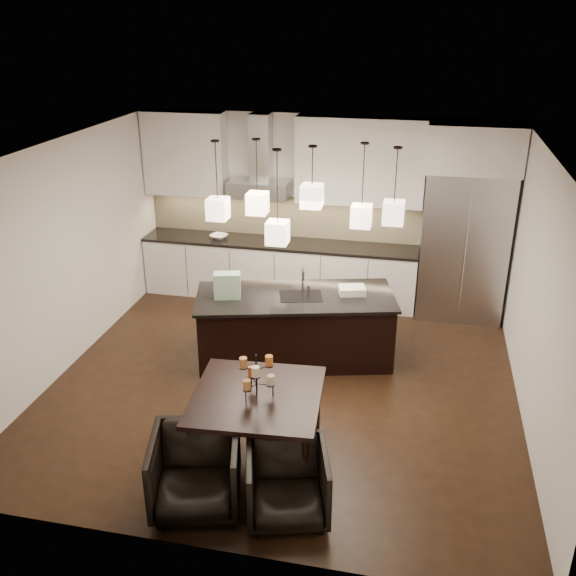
% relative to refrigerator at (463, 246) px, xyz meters
% --- Properties ---
extents(floor, '(5.50, 5.50, 0.02)m').
position_rel_refrigerator_xyz_m(floor, '(-2.10, -2.38, -1.08)').
color(floor, black).
rests_on(floor, ground).
extents(ceiling, '(5.50, 5.50, 0.02)m').
position_rel_refrigerator_xyz_m(ceiling, '(-2.10, -2.38, 1.73)').
color(ceiling, white).
rests_on(ceiling, wall_back).
extents(wall_back, '(5.50, 0.02, 2.80)m').
position_rel_refrigerator_xyz_m(wall_back, '(-2.10, 0.38, 0.32)').
color(wall_back, silver).
rests_on(wall_back, ground).
extents(wall_front, '(5.50, 0.02, 2.80)m').
position_rel_refrigerator_xyz_m(wall_front, '(-2.10, -5.14, 0.32)').
color(wall_front, silver).
rests_on(wall_front, ground).
extents(wall_left, '(0.02, 5.50, 2.80)m').
position_rel_refrigerator_xyz_m(wall_left, '(-4.86, -2.38, 0.32)').
color(wall_left, silver).
rests_on(wall_left, ground).
extents(wall_right, '(0.02, 5.50, 2.80)m').
position_rel_refrigerator_xyz_m(wall_right, '(0.66, -2.38, 0.32)').
color(wall_right, silver).
rests_on(wall_right, ground).
extents(refrigerator, '(1.20, 0.72, 2.15)m').
position_rel_refrigerator_xyz_m(refrigerator, '(0.00, 0.00, 0.00)').
color(refrigerator, '#B7B7BA').
rests_on(refrigerator, floor).
extents(fridge_panel, '(1.26, 0.72, 0.65)m').
position_rel_refrigerator_xyz_m(fridge_panel, '(0.00, 0.00, 1.40)').
color(fridge_panel, silver).
rests_on(fridge_panel, refrigerator).
extents(lower_cabinets, '(4.21, 0.62, 0.88)m').
position_rel_refrigerator_xyz_m(lower_cabinets, '(-2.73, 0.05, -0.64)').
color(lower_cabinets, silver).
rests_on(lower_cabinets, floor).
extents(countertop, '(4.21, 0.66, 0.04)m').
position_rel_refrigerator_xyz_m(countertop, '(-2.73, 0.05, -0.17)').
color(countertop, black).
rests_on(countertop, lower_cabinets).
extents(backsplash, '(4.21, 0.02, 0.63)m').
position_rel_refrigerator_xyz_m(backsplash, '(-2.73, 0.35, 0.16)').
color(backsplash, '#BBB38A').
rests_on(backsplash, countertop).
extents(upper_cab_left, '(1.25, 0.35, 1.25)m').
position_rel_refrigerator_xyz_m(upper_cab_left, '(-4.20, 0.19, 1.10)').
color(upper_cab_left, silver).
rests_on(upper_cab_left, wall_back).
extents(upper_cab_right, '(1.85, 0.35, 1.25)m').
position_rel_refrigerator_xyz_m(upper_cab_right, '(-1.55, 0.19, 1.10)').
color(upper_cab_right, silver).
rests_on(upper_cab_right, wall_back).
extents(hood_canopy, '(0.90, 0.52, 0.24)m').
position_rel_refrigerator_xyz_m(hood_canopy, '(-3.03, 0.10, 0.65)').
color(hood_canopy, '#B7B7BA').
rests_on(hood_canopy, wall_back).
extents(hood_chimney, '(0.30, 0.28, 0.96)m').
position_rel_refrigerator_xyz_m(hood_chimney, '(-3.03, 0.21, 1.24)').
color(hood_chimney, '#B7B7BA').
rests_on(hood_chimney, hood_canopy).
extents(fruit_bowl, '(0.32, 0.32, 0.06)m').
position_rel_refrigerator_xyz_m(fruit_bowl, '(-3.66, 0.00, -0.12)').
color(fruit_bowl, silver).
rests_on(fruit_bowl, countertop).
extents(island_body, '(2.57, 1.53, 0.85)m').
position_rel_refrigerator_xyz_m(island_body, '(-2.09, -1.80, -0.65)').
color(island_body, black).
rests_on(island_body, floor).
extents(island_top, '(2.66, 1.63, 0.04)m').
position_rel_refrigerator_xyz_m(island_top, '(-2.09, -1.80, -0.21)').
color(island_top, black).
rests_on(island_top, island_body).
extents(faucet, '(0.15, 0.25, 0.37)m').
position_rel_refrigerator_xyz_m(faucet, '(-2.02, -1.68, -0.01)').
color(faucet, silver).
rests_on(faucet, island_top).
extents(tote_bag, '(0.36, 0.25, 0.33)m').
position_rel_refrigerator_xyz_m(tote_bag, '(-2.90, -2.03, -0.03)').
color(tote_bag, '#1D6736').
rests_on(tote_bag, island_top).
extents(food_container, '(0.37, 0.31, 0.10)m').
position_rel_refrigerator_xyz_m(food_container, '(-1.40, -1.59, -0.14)').
color(food_container, silver).
rests_on(food_container, island_top).
extents(dining_table, '(1.32, 1.32, 0.74)m').
position_rel_refrigerator_xyz_m(dining_table, '(-2.05, -3.87, -0.70)').
color(dining_table, black).
rests_on(dining_table, floor).
extents(candelabra, '(0.38, 0.38, 0.44)m').
position_rel_refrigerator_xyz_m(candelabra, '(-2.05, -3.87, -0.11)').
color(candelabra, black).
rests_on(candelabra, dining_table).
extents(candle_a, '(0.08, 0.08, 0.10)m').
position_rel_refrigerator_xyz_m(candle_a, '(-1.91, -3.86, -0.16)').
color(candle_a, beige).
rests_on(candle_a, candelabra).
extents(candle_b, '(0.08, 0.08, 0.10)m').
position_rel_refrigerator_xyz_m(candle_b, '(-2.12, -3.75, -0.16)').
color(candle_b, '#C05C20').
rests_on(candle_b, candelabra).
extents(candle_c, '(0.08, 0.08, 0.10)m').
position_rel_refrigerator_xyz_m(candle_c, '(-2.11, -3.99, -0.16)').
color(candle_c, '#B26C39').
rests_on(candle_c, candelabra).
extents(candle_d, '(0.08, 0.08, 0.10)m').
position_rel_refrigerator_xyz_m(candle_d, '(-1.94, -3.77, 0.00)').
color(candle_d, '#C05C20').
rests_on(candle_d, candelabra).
extents(candle_e, '(0.08, 0.08, 0.10)m').
position_rel_refrigerator_xyz_m(candle_e, '(-2.18, -3.86, 0.00)').
color(candle_e, '#B26C39').
rests_on(candle_e, candelabra).
extents(candle_f, '(0.08, 0.08, 0.10)m').
position_rel_refrigerator_xyz_m(candle_f, '(-2.02, -3.99, 0.00)').
color(candle_f, beige).
rests_on(candle_f, candelabra).
extents(armchair_left, '(0.95, 0.97, 0.73)m').
position_rel_refrigerator_xyz_m(armchair_left, '(-2.42, -4.64, -0.71)').
color(armchair_left, black).
rests_on(armchair_left, floor).
extents(armchair_right, '(0.88, 0.89, 0.66)m').
position_rel_refrigerator_xyz_m(armchair_right, '(-1.59, -4.58, -0.74)').
color(armchair_right, black).
rests_on(armchair_right, floor).
extents(pendant_a, '(0.24, 0.24, 0.26)m').
position_rel_refrigerator_xyz_m(pendant_a, '(-3.02, -1.90, 0.91)').
color(pendant_a, '#FEE2C9').
rests_on(pendant_a, ceiling).
extents(pendant_b, '(0.24, 0.24, 0.26)m').
position_rel_refrigerator_xyz_m(pendant_b, '(-2.58, -1.70, 0.95)').
color(pendant_b, '#FEE2C9').
rests_on(pendant_b, ceiling).
extents(pendant_c, '(0.24, 0.24, 0.26)m').
position_rel_refrigerator_xyz_m(pendant_c, '(-1.87, -1.98, 1.15)').
color(pendant_c, '#FEE2C9').
rests_on(pendant_c, ceiling).
extents(pendant_d, '(0.24, 0.24, 0.26)m').
position_rel_refrigerator_xyz_m(pendant_d, '(-1.32, -1.68, 0.86)').
color(pendant_d, '#FEE2C9').
rests_on(pendant_d, ceiling).
extents(pendant_e, '(0.24, 0.24, 0.26)m').
position_rel_refrigerator_xyz_m(pendant_e, '(-0.94, -1.86, 0.98)').
color(pendant_e, '#FEE2C9').
rests_on(pendant_e, ceiling).
extents(pendant_f, '(0.24, 0.24, 0.26)m').
position_rel_refrigerator_xyz_m(pendant_f, '(-2.21, -2.25, 0.78)').
color(pendant_f, '#FEE2C9').
rests_on(pendant_f, ceiling).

